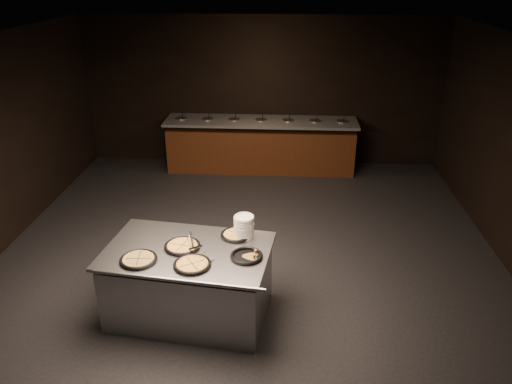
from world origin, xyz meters
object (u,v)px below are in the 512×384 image
serving_counter (189,283)px  plate_stack (244,227)px  pan_cheese_whole (182,246)px  pan_veggie_whole (138,259)px

serving_counter → plate_stack: bearing=35.1°
serving_counter → plate_stack: plate_stack is taller
serving_counter → pan_cheese_whole: size_ratio=4.82×
plate_stack → serving_counter: bearing=-152.0°
pan_veggie_whole → pan_cheese_whole: 0.51m
serving_counter → plate_stack: (0.60, 0.32, 0.58)m
pan_cheese_whole → plate_stack: bearing=22.9°
serving_counter → pan_cheese_whole: (-0.06, 0.04, 0.47)m
plate_stack → pan_cheese_whole: 0.73m
serving_counter → pan_cheese_whole: pan_cheese_whole is taller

